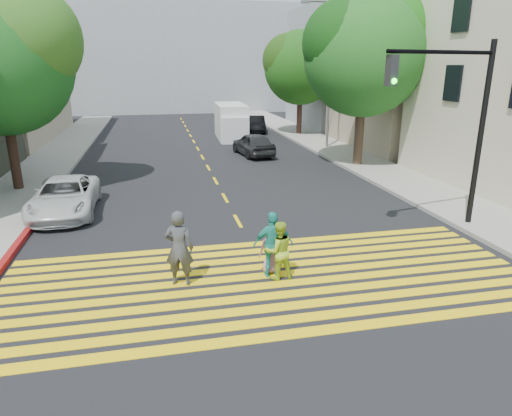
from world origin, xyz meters
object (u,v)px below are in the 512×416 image
object	(u,v)px
pedestrian_woman	(279,250)
dark_car_parked	(256,124)
white_sedan	(65,197)
dark_car_near	(253,144)
pedestrian_extra	(273,245)
tree_left	(0,54)
pedestrian_man	(179,248)
tree_right_near	(366,49)
pedestrian_child	(271,249)
silver_car	(230,121)
white_van	(231,123)
tree_right_far	(302,64)
traffic_signal	(458,111)

from	to	relation	value
pedestrian_woman	dark_car_parked	bearing A→B (deg)	-106.51
white_sedan	dark_car_near	bearing A→B (deg)	46.24
pedestrian_extra	white_sedan	xyz separation A→B (m)	(-6.14, 6.71, -0.23)
tree_left	pedestrian_man	world-z (taller)	tree_left
tree_right_near	pedestrian_woman	bearing A→B (deg)	-122.41
pedestrian_woman	white_sedan	bearing A→B (deg)	-53.08
white_sedan	dark_car_parked	world-z (taller)	white_sedan
tree_right_near	pedestrian_extra	distance (m)	15.36
pedestrian_man	dark_car_parked	xyz separation A→B (m)	(7.68, 26.30, -0.32)
pedestrian_man	pedestrian_child	world-z (taller)	pedestrian_man
tree_left	tree_right_near	bearing A→B (deg)	5.79
silver_car	white_van	xyz separation A→B (m)	(-0.89, -6.24, 0.60)
tree_right_far	dark_car_parked	world-z (taller)	tree_right_far
tree_left	pedestrian_woman	xyz separation A→B (m)	(8.72, -10.60, -4.89)
silver_car	dark_car_parked	xyz separation A→B (m)	(1.67, -3.07, 0.05)
pedestrian_man	white_van	distance (m)	23.69
white_sedan	white_van	distance (m)	18.74
pedestrian_child	dark_car_near	world-z (taller)	dark_car_near
tree_right_near	dark_car_near	distance (m)	8.42
pedestrian_child	dark_car_near	size ratio (longest dim) A/B	0.32
pedestrian_man	white_sedan	size ratio (longest dim) A/B	0.41
tree_left	traffic_signal	bearing A→B (deg)	-29.07
dark_car_parked	traffic_signal	world-z (taller)	traffic_signal
silver_car	white_van	bearing A→B (deg)	73.59
tree_left	dark_car_near	world-z (taller)	tree_left
tree_right_near	pedestrian_man	world-z (taller)	tree_right_near
tree_right_far	pedestrian_child	xyz separation A→B (m)	(-8.27, -23.61, -4.71)
tree_right_far	dark_car_parked	size ratio (longest dim) A/B	2.02
tree_left	white_van	size ratio (longest dim) A/B	1.55
pedestrian_woman	dark_car_near	distance (m)	16.79
pedestrian_woman	white_sedan	size ratio (longest dim) A/B	0.33
traffic_signal	silver_car	bearing A→B (deg)	84.15
pedestrian_man	white_sedan	world-z (taller)	pedestrian_man
pedestrian_woman	traffic_signal	xyz separation A→B (m)	(6.26, 2.27, 3.11)
pedestrian_extra	tree_right_near	bearing A→B (deg)	-117.10
pedestrian_child	dark_car_parked	xyz separation A→B (m)	(5.31, 26.11, -0.00)
white_van	traffic_signal	world-z (taller)	traffic_signal
pedestrian_man	traffic_signal	size ratio (longest dim) A/B	0.32
dark_car_near	traffic_signal	xyz separation A→B (m)	(3.40, -14.27, 3.19)
tree_right_far	traffic_signal	xyz separation A→B (m)	(-1.92, -21.75, -1.48)
traffic_signal	white_van	bearing A→B (deg)	88.18
silver_car	tree_right_far	bearing A→B (deg)	121.51
dark_car_near	silver_car	bearing A→B (deg)	-101.05
dark_car_parked	white_sedan	bearing A→B (deg)	-111.30
dark_car_parked	traffic_signal	distance (m)	24.48
silver_car	dark_car_parked	distance (m)	3.50
traffic_signal	pedestrian_man	bearing A→B (deg)	-178.25
pedestrian_extra	dark_car_near	world-z (taller)	pedestrian_extra
tree_right_far	dark_car_near	size ratio (longest dim) A/B	1.95
white_van	pedestrian_man	bearing A→B (deg)	-99.88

